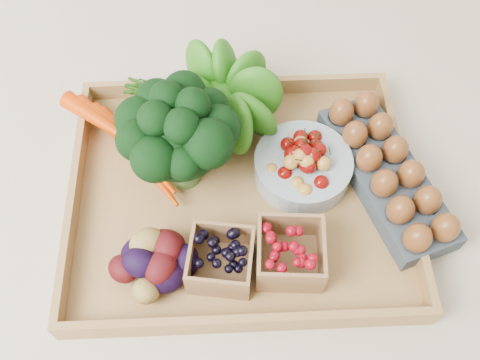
{
  "coord_description": "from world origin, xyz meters",
  "views": [
    {
      "loc": [
        -0.02,
        -0.44,
        0.78
      ],
      "look_at": [
        0.0,
        0.0,
        0.06
      ],
      "focal_mm": 40.0,
      "sensor_mm": 36.0,
      "label": 1
    }
  ],
  "objects_px": {
    "tray": "(240,196)",
    "egg_carton": "(385,176)",
    "cherry_bowl": "(303,167)",
    "broccoli": "(181,152)"
  },
  "relations": [
    {
      "from": "cherry_bowl",
      "to": "egg_carton",
      "type": "distance_m",
      "value": 0.14
    },
    {
      "from": "tray",
      "to": "egg_carton",
      "type": "height_order",
      "value": "egg_carton"
    },
    {
      "from": "tray",
      "to": "cherry_bowl",
      "type": "xyz_separation_m",
      "value": [
        0.11,
        0.04,
        0.03
      ]
    },
    {
      "from": "tray",
      "to": "broccoli",
      "type": "height_order",
      "value": "broccoli"
    },
    {
      "from": "tray",
      "to": "cherry_bowl",
      "type": "bearing_deg",
      "value": 18.54
    },
    {
      "from": "tray",
      "to": "egg_carton",
      "type": "bearing_deg",
      "value": 3.25
    },
    {
      "from": "broccoli",
      "to": "egg_carton",
      "type": "relative_size",
      "value": 0.61
    },
    {
      "from": "broccoli",
      "to": "cherry_bowl",
      "type": "xyz_separation_m",
      "value": [
        0.2,
        -0.0,
        -0.05
      ]
    },
    {
      "from": "broccoli",
      "to": "cherry_bowl",
      "type": "distance_m",
      "value": 0.2
    },
    {
      "from": "broccoli",
      "to": "egg_carton",
      "type": "xyz_separation_m",
      "value": [
        0.33,
        -0.03,
        -0.05
      ]
    }
  ]
}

